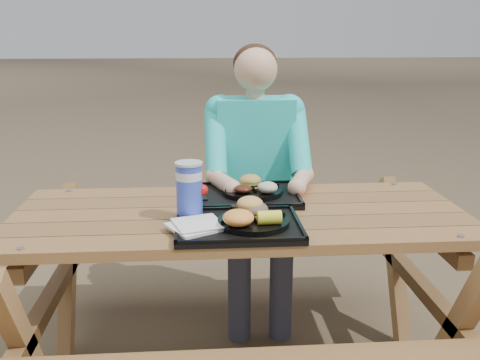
{
  "coord_description": "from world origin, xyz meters",
  "views": [
    {
      "loc": [
        -0.15,
        -2.02,
        1.44
      ],
      "look_at": [
        0.0,
        0.0,
        0.88
      ],
      "focal_mm": 40.0,
      "sensor_mm": 36.0,
      "label": 1
    }
  ],
  "objects": [
    {
      "name": "picnic_table",
      "position": [
        0.0,
        0.0,
        0.38
      ],
      "size": [
        1.8,
        1.49,
        0.75
      ],
      "primitive_type": null,
      "color": "#999999",
      "rests_on": "ground"
    },
    {
      "name": "cutlery_far",
      "position": [
        -0.15,
        0.16,
        0.77
      ],
      "size": [
        0.04,
        0.16,
        0.01
      ],
      "primitive_type": "cube",
      "rotation": [
        0.0,
        0.0,
        0.06
      ],
      "color": "black",
      "rests_on": "tray_far"
    },
    {
      "name": "napkin_stack",
      "position": [
        -0.18,
        -0.23,
        0.78
      ],
      "size": [
        0.23,
        0.23,
        0.02
      ],
      "primitive_type": "cube",
      "rotation": [
        0.0,
        0.0,
        0.51
      ],
      "color": "white",
      "rests_on": "tray_near"
    },
    {
      "name": "corn_cob",
      "position": [
        0.08,
        -0.26,
        0.81
      ],
      "size": [
        0.09,
        0.09,
        0.05
      ],
      "primitive_type": null,
      "rotation": [
        0.0,
        0.0,
        0.03
      ],
      "color": "#FFF635",
      "rests_on": "plate_near"
    },
    {
      "name": "tray_near",
      "position": [
        -0.02,
        -0.2,
        0.76
      ],
      "size": [
        0.45,
        0.35,
        0.02
      ],
      "primitive_type": "cube",
      "color": "black",
      "rests_on": "picnic_table"
    },
    {
      "name": "plate_near",
      "position": [
        0.03,
        -0.21,
        0.78
      ],
      "size": [
        0.26,
        0.26,
        0.02
      ],
      "primitive_type": "cylinder",
      "color": "black",
      "rests_on": "tray_near"
    },
    {
      "name": "tray_far",
      "position": [
        0.04,
        0.16,
        0.76
      ],
      "size": [
        0.45,
        0.35,
        0.02
      ],
      "primitive_type": "cube",
      "color": "black",
      "rests_on": "picnic_table"
    },
    {
      "name": "potato_salad",
      "position": [
        0.12,
        0.12,
        0.81
      ],
      "size": [
        0.09,
        0.09,
        0.05
      ],
      "primitive_type": "ellipsoid",
      "color": "beige",
      "rests_on": "plate_far"
    },
    {
      "name": "soda_cup",
      "position": [
        -0.2,
        -0.09,
        0.87
      ],
      "size": [
        0.1,
        0.1,
        0.2
      ],
      "primitive_type": "cylinder",
      "color": "#1937BD",
      "rests_on": "tray_near"
    },
    {
      "name": "condiment_mustard",
      "position": [
        0.03,
        -0.08,
        0.78
      ],
      "size": [
        0.05,
        0.05,
        0.03
      ],
      "primitive_type": "cylinder",
      "color": "yellow",
      "rests_on": "tray_near"
    },
    {
      "name": "burger",
      "position": [
        0.06,
        0.21,
        0.83
      ],
      "size": [
        0.1,
        0.1,
        0.09
      ],
      "primitive_type": null,
      "color": "#BE9243",
      "rests_on": "plate_far"
    },
    {
      "name": "plate_far",
      "position": [
        0.07,
        0.17,
        0.78
      ],
      "size": [
        0.26,
        0.26,
        0.02
      ],
      "primitive_type": "cylinder",
      "color": "black",
      "rests_on": "tray_far"
    },
    {
      "name": "sandwich",
      "position": [
        0.04,
        -0.16,
        0.84
      ],
      "size": [
        0.1,
        0.1,
        0.11
      ],
      "primitive_type": null,
      "color": "#E0A34F",
      "rests_on": "plate_near"
    },
    {
      "name": "condiment_bbq",
      "position": [
        -0.01,
        -0.09,
        0.79
      ],
      "size": [
        0.06,
        0.06,
        0.03
      ],
      "primitive_type": "cylinder",
      "color": "black",
      "rests_on": "tray_near"
    },
    {
      "name": "mac_cheese",
      "position": [
        -0.03,
        -0.27,
        0.82
      ],
      "size": [
        0.11,
        0.11,
        0.06
      ],
      "primitive_type": "ellipsoid",
      "color": "#FFA843",
      "rests_on": "plate_near"
    },
    {
      "name": "diner",
      "position": [
        0.12,
        0.59,
        0.64
      ],
      "size": [
        0.48,
        0.84,
        1.28
      ],
      "primitive_type": null,
      "color": "#1CCAB1",
      "rests_on": "ground"
    },
    {
      "name": "baked_beans",
      "position": [
        0.02,
        0.12,
        0.81
      ],
      "size": [
        0.08,
        0.08,
        0.03
      ],
      "primitive_type": "ellipsoid",
      "color": "#491C0E",
      "rests_on": "plate_far"
    }
  ]
}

